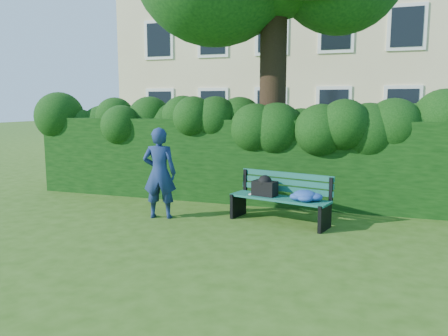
% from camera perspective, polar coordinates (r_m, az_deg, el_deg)
% --- Properties ---
extents(ground, '(80.00, 80.00, 0.00)m').
position_cam_1_polar(ground, '(7.72, -1.42, -7.60)').
color(ground, '#2C4F12').
rests_on(ground, ground).
extents(apartment_building, '(16.00, 8.08, 12.00)m').
position_cam_1_polar(apartment_building, '(21.48, 12.00, 18.51)').
color(apartment_building, '#D0B98B').
rests_on(apartment_building, ground).
extents(hedge, '(10.00, 1.00, 1.80)m').
position_cam_1_polar(hedge, '(9.60, 3.02, 1.00)').
color(hedge, black).
rests_on(hedge, ground).
extents(park_bench, '(1.89, 1.01, 0.89)m').
position_cam_1_polar(park_bench, '(7.89, 7.74, -3.56)').
color(park_bench, '#0E473F').
rests_on(park_bench, ground).
extents(man_reading, '(0.70, 0.54, 1.70)m').
position_cam_1_polar(man_reading, '(8.21, -8.42, -0.66)').
color(man_reading, navy).
rests_on(man_reading, ground).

